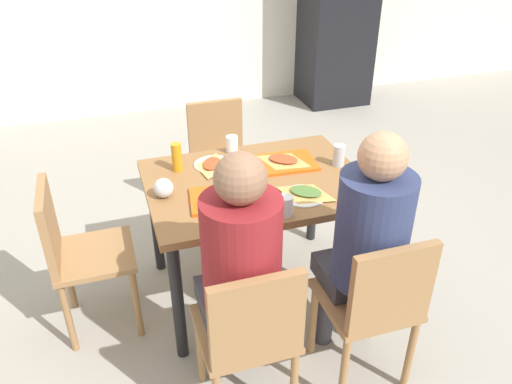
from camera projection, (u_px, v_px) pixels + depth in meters
The scene contains 22 objects.
ground_plane at pixel (256, 288), 3.08m from camera, with size 10.00×10.00×0.02m, color #9E998E.
main_table at pixel (256, 195), 2.74m from camera, with size 1.16×0.87×0.75m.
chair_near_left at pixel (250, 332), 2.07m from camera, with size 0.40×0.40×0.87m.
chair_near_right at pixel (376, 302), 2.22m from camera, with size 0.40×0.40×0.87m.
chair_far_side at pixel (220, 155), 3.48m from camera, with size 0.40×0.40×0.87m.
chair_left_end at pixel (75, 249), 2.56m from camera, with size 0.40×0.40×0.87m.
person_in_red at pixel (239, 264), 2.06m from camera, with size 0.32×0.42×1.28m.
person_in_brown_jacket at pixel (366, 239), 2.21m from camera, with size 0.32×0.42×1.28m.
tray_red_near at pixel (227, 199), 2.51m from camera, with size 0.36×0.26×0.02m, color #D85914.
tray_red_far at pixel (283, 163), 2.85m from camera, with size 0.36×0.26×0.02m, color #D85914.
paper_plate_center at pixel (214, 164), 2.84m from camera, with size 0.22×0.22×0.01m, color white.
paper_plate_near_edge at pixel (303, 196), 2.54m from camera, with size 0.22×0.22×0.01m, color white.
pizza_slice_a at pixel (229, 195), 2.51m from camera, with size 0.20×0.20×0.02m.
pizza_slice_b at pixel (284, 160), 2.85m from camera, with size 0.29×0.28×0.02m.
pizza_slice_c at pixel (212, 164), 2.82m from camera, with size 0.21×0.26×0.02m.
pizza_slice_d at pixel (306, 192), 2.55m from camera, with size 0.28×0.27×0.02m.
plastic_cup_a at pixel (232, 144), 2.96m from camera, with size 0.07×0.07×0.10m, color white.
plastic_cup_b at pixel (286, 206), 2.38m from camera, with size 0.07×0.07×0.10m, color white.
soda_can at pixel (339, 155), 2.81m from camera, with size 0.07×0.07×0.12m, color #B7BCC6.
condiment_bottle at pixel (177, 157), 2.75m from camera, with size 0.06×0.06×0.16m, color orange.
foil_bundle at pixel (164, 188), 2.52m from camera, with size 0.10×0.10×0.10m, color silver.
drink_fridge at pixel (337, 15), 5.42m from camera, with size 0.70×0.60×1.90m, color black.
Camera 1 is at (-0.73, -2.24, 2.06)m, focal length 35.44 mm.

